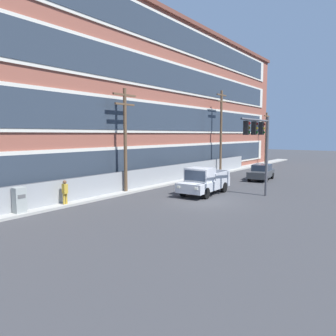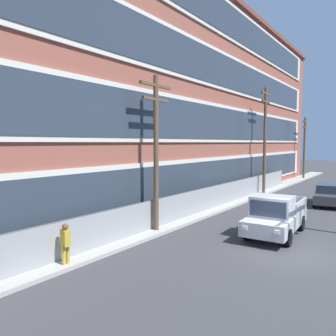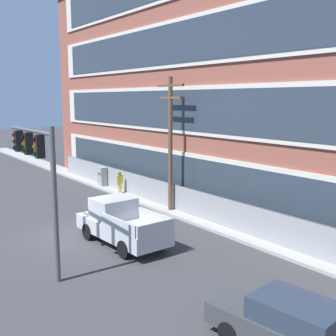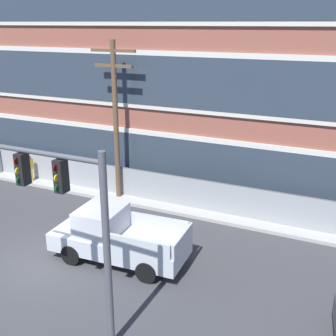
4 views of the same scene
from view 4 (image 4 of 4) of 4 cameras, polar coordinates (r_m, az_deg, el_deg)
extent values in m
plane|color=#38383A|center=(17.45, -16.19, -11.98)|extent=(160.00, 160.00, 0.00)
cube|color=#9E9B93|center=(22.25, -4.92, -3.99)|extent=(80.00, 1.66, 0.16)
cube|color=brown|center=(24.10, 17.26, 16.17)|extent=(52.75, 10.66, 15.78)
cube|color=beige|center=(19.90, 13.31, -0.84)|extent=(48.53, 0.10, 2.84)
cube|color=#2D3844|center=(19.85, 13.28, -0.89)|extent=(46.42, 0.06, 2.37)
cube|color=beige|center=(18.96, 14.23, 10.44)|extent=(48.53, 0.10, 2.84)
cube|color=#2D3844|center=(18.90, 14.19, 10.41)|extent=(46.42, 0.06, 2.37)
cube|color=gray|center=(20.89, 1.29, -3.27)|extent=(38.74, 0.04, 1.67)
cylinder|color=#4C4C51|center=(20.58, 1.30, -1.12)|extent=(38.74, 0.05, 0.05)
cylinder|color=#4C4C51|center=(11.54, -8.23, -11.71)|extent=(0.20, 0.20, 5.83)
cylinder|color=#4C4C51|center=(11.90, -18.46, 2.21)|extent=(4.74, 0.14, 0.14)
cube|color=black|center=(11.39, -14.29, -1.04)|extent=(0.28, 0.32, 0.90)
cylinder|color=#4B0807|center=(11.17, -14.98, 0.02)|extent=(0.04, 0.18, 0.18)
cylinder|color=gold|center=(11.26, -14.86, -1.33)|extent=(0.04, 0.18, 0.18)
cylinder|color=#0A4011|center=(11.36, -14.74, -2.65)|extent=(0.04, 0.18, 0.18)
cube|color=black|center=(12.24, -19.09, -0.11)|extent=(0.28, 0.32, 0.90)
cylinder|color=#4B0807|center=(12.03, -19.82, 0.89)|extent=(0.04, 0.18, 0.18)
cylinder|color=gold|center=(12.12, -19.67, -0.37)|extent=(0.04, 0.18, 0.18)
cylinder|color=#0A4011|center=(12.21, -19.53, -1.61)|extent=(0.04, 0.18, 0.18)
cube|color=#B2B5BA|center=(16.58, -6.62, -10.04)|extent=(5.38, 2.33, 0.70)
cube|color=#B2B5BA|center=(16.52, -9.01, -6.96)|extent=(1.68, 1.96, 0.99)
cube|color=#283342|center=(16.92, -11.39, -6.45)|extent=(0.15, 1.67, 0.74)
cube|color=#B2B5BA|center=(15.05, -4.41, -10.45)|extent=(2.64, 0.27, 0.56)
cube|color=#B2B5BA|center=(16.58, -1.48, -7.44)|extent=(2.64, 0.27, 0.56)
cube|color=#B2B5BA|center=(15.33, 2.00, -9.80)|extent=(0.21, 1.96, 0.56)
cylinder|color=black|center=(16.81, -12.96, -11.36)|extent=(0.81, 0.31, 0.80)
cylinder|color=black|center=(18.17, -9.62, -8.68)|extent=(0.81, 0.31, 0.80)
cylinder|color=black|center=(15.42, -2.92, -13.87)|extent=(0.81, 0.31, 0.80)
cylinder|color=black|center=(16.89, -0.23, -10.67)|extent=(0.81, 0.31, 0.80)
cube|color=white|center=(17.33, -15.62, -8.90)|extent=(0.07, 0.24, 0.16)
cube|color=white|center=(18.34, -12.96, -7.04)|extent=(0.07, 0.24, 0.16)
cylinder|color=brown|center=(21.12, -7.07, 5.93)|extent=(0.26, 0.26, 8.04)
cube|color=brown|center=(20.61, -7.48, 15.50)|extent=(2.41, 0.14, 0.14)
cube|color=brown|center=(20.67, -7.39, 13.56)|extent=(2.05, 0.14, 0.14)
cylinder|color=#B7932D|center=(25.49, -18.26, -1.03)|extent=(0.14, 0.14, 0.85)
cylinder|color=#B7932D|center=(25.37, -17.96, -1.09)|extent=(0.14, 0.14, 0.85)
cube|color=#B7932D|center=(25.20, -18.27, 0.49)|extent=(0.32, 0.44, 0.60)
sphere|color=brown|center=(25.08, -18.37, 1.39)|extent=(0.24, 0.24, 0.24)
camera|label=1|loc=(29.72, -63.97, 0.14)|focal=35.00mm
camera|label=2|loc=(25.60, -47.68, 3.60)|focal=35.00mm
camera|label=3|loc=(9.50, 93.47, -14.09)|focal=45.00mm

